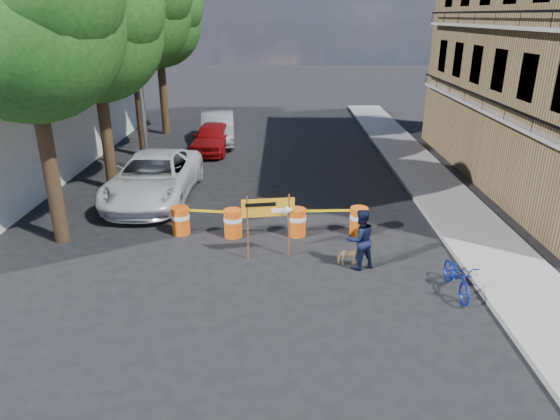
{
  "coord_description": "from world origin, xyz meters",
  "views": [
    {
      "loc": [
        0.02,
        -12.07,
        6.54
      ],
      "look_at": [
        -0.03,
        1.32,
        1.3
      ],
      "focal_mm": 32.0,
      "sensor_mm": 36.0,
      "label": 1
    }
  ],
  "objects_px": {
    "bicycle": "(459,261)",
    "suv_white": "(154,177)",
    "detour_sign": "(275,212)",
    "sedan_red": "(212,137)",
    "sedan_silver": "(218,128)",
    "barrel_far_right": "(359,220)",
    "pedestrian": "(360,239)",
    "barrel_mid_left": "(233,223)",
    "dog": "(350,256)",
    "barrel_mid_right": "(297,222)",
    "barrel_far_left": "(181,220)"
  },
  "relations": [
    {
      "from": "barrel_far_right",
      "to": "bicycle",
      "type": "relative_size",
      "value": 0.51
    },
    {
      "from": "barrel_mid_left",
      "to": "barrel_mid_right",
      "type": "distance_m",
      "value": 2.01
    },
    {
      "from": "detour_sign",
      "to": "sedan_red",
      "type": "height_order",
      "value": "detour_sign"
    },
    {
      "from": "barrel_far_right",
      "to": "sedan_red",
      "type": "height_order",
      "value": "sedan_red"
    },
    {
      "from": "bicycle",
      "to": "dog",
      "type": "xyz_separation_m",
      "value": [
        -2.5,
        1.46,
        -0.61
      ]
    },
    {
      "from": "sedan_silver",
      "to": "suv_white",
      "type": "bearing_deg",
      "value": -104.29
    },
    {
      "from": "barrel_far_right",
      "to": "pedestrian",
      "type": "relative_size",
      "value": 0.52
    },
    {
      "from": "barrel_far_right",
      "to": "barrel_mid_right",
      "type": "bearing_deg",
      "value": -176.96
    },
    {
      "from": "barrel_far_left",
      "to": "barrel_far_right",
      "type": "xyz_separation_m",
      "value": [
        5.66,
        -0.01,
        0.0
      ]
    },
    {
      "from": "barrel_far_right",
      "to": "sedan_red",
      "type": "distance_m",
      "value": 11.97
    },
    {
      "from": "sedan_silver",
      "to": "barrel_far_right",
      "type": "bearing_deg",
      "value": -70.4
    },
    {
      "from": "detour_sign",
      "to": "pedestrian",
      "type": "bearing_deg",
      "value": -23.87
    },
    {
      "from": "barrel_far_left",
      "to": "bicycle",
      "type": "xyz_separation_m",
      "value": [
        7.61,
        -3.61,
        0.41
      ]
    },
    {
      "from": "barrel_mid_right",
      "to": "dog",
      "type": "distance_m",
      "value": 2.48
    },
    {
      "from": "barrel_mid_right",
      "to": "barrel_mid_left",
      "type": "bearing_deg",
      "value": -177.34
    },
    {
      "from": "barrel_mid_left",
      "to": "sedan_red",
      "type": "relative_size",
      "value": 0.21
    },
    {
      "from": "detour_sign",
      "to": "bicycle",
      "type": "bearing_deg",
      "value": -31.55
    },
    {
      "from": "barrel_far_left",
      "to": "barrel_mid_left",
      "type": "distance_m",
      "value": 1.7
    },
    {
      "from": "barrel_far_left",
      "to": "suv_white",
      "type": "relative_size",
      "value": 0.15
    },
    {
      "from": "suv_white",
      "to": "sedan_silver",
      "type": "xyz_separation_m",
      "value": [
        1.31,
        9.11,
        -0.04
      ]
    },
    {
      "from": "barrel_mid_left",
      "to": "suv_white",
      "type": "height_order",
      "value": "suv_white"
    },
    {
      "from": "barrel_mid_right",
      "to": "detour_sign",
      "type": "height_order",
      "value": "detour_sign"
    },
    {
      "from": "detour_sign",
      "to": "dog",
      "type": "xyz_separation_m",
      "value": [
        2.07,
        -0.48,
        -1.14
      ]
    },
    {
      "from": "pedestrian",
      "to": "bicycle",
      "type": "xyz_separation_m",
      "value": [
        2.26,
        -1.31,
        0.02
      ]
    },
    {
      "from": "barrel_far_left",
      "to": "bicycle",
      "type": "height_order",
      "value": "bicycle"
    },
    {
      "from": "barrel_mid_right",
      "to": "sedan_red",
      "type": "distance_m",
      "value": 11.21
    },
    {
      "from": "barrel_mid_left",
      "to": "bicycle",
      "type": "distance_m",
      "value": 6.84
    },
    {
      "from": "barrel_far_right",
      "to": "suv_white",
      "type": "distance_m",
      "value": 7.97
    },
    {
      "from": "suv_white",
      "to": "detour_sign",
      "type": "bearing_deg",
      "value": -45.52
    },
    {
      "from": "suv_white",
      "to": "barrel_mid_left",
      "type": "bearing_deg",
      "value": -45.3
    },
    {
      "from": "suv_white",
      "to": "sedan_red",
      "type": "bearing_deg",
      "value": 81.01
    },
    {
      "from": "detour_sign",
      "to": "sedan_red",
      "type": "xyz_separation_m",
      "value": [
        -3.38,
        12.01,
        -0.68
      ]
    },
    {
      "from": "barrel_far_right",
      "to": "barrel_mid_left",
      "type": "bearing_deg",
      "value": -177.15
    },
    {
      "from": "detour_sign",
      "to": "barrel_mid_right",
      "type": "bearing_deg",
      "value": 58.44
    },
    {
      "from": "detour_sign",
      "to": "bicycle",
      "type": "distance_m",
      "value": 5.0
    },
    {
      "from": "dog",
      "to": "detour_sign",
      "type": "bearing_deg",
      "value": 71.09
    },
    {
      "from": "barrel_far_right",
      "to": "sedan_red",
      "type": "xyz_separation_m",
      "value": [
        -6.0,
        10.35,
        0.26
      ]
    },
    {
      "from": "barrel_mid_right",
      "to": "sedan_red",
      "type": "height_order",
      "value": "sedan_red"
    },
    {
      "from": "barrel_far_left",
      "to": "barrel_mid_right",
      "type": "bearing_deg",
      "value": -1.8
    },
    {
      "from": "detour_sign",
      "to": "barrel_far_left",
      "type": "bearing_deg",
      "value": 142.83
    },
    {
      "from": "detour_sign",
      "to": "bicycle",
      "type": "height_order",
      "value": "detour_sign"
    },
    {
      "from": "pedestrian",
      "to": "sedan_silver",
      "type": "bearing_deg",
      "value": -91.59
    },
    {
      "from": "pedestrian",
      "to": "barrel_mid_left",
      "type": "bearing_deg",
      "value": -52.36
    },
    {
      "from": "barrel_far_right",
      "to": "bicycle",
      "type": "distance_m",
      "value": 4.11
    },
    {
      "from": "detour_sign",
      "to": "pedestrian",
      "type": "distance_m",
      "value": 2.46
    },
    {
      "from": "suv_white",
      "to": "sedan_silver",
      "type": "distance_m",
      "value": 9.21
    },
    {
      "from": "barrel_far_left",
      "to": "barrel_mid_right",
      "type": "xyz_separation_m",
      "value": [
        3.7,
        -0.12,
        0.0
      ]
    },
    {
      "from": "barrel_mid_left",
      "to": "dog",
      "type": "relative_size",
      "value": 1.39
    },
    {
      "from": "bicycle",
      "to": "suv_white",
      "type": "distance_m",
      "value": 11.48
    },
    {
      "from": "barrel_mid_left",
      "to": "dog",
      "type": "bearing_deg",
      "value": -29.51
    }
  ]
}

